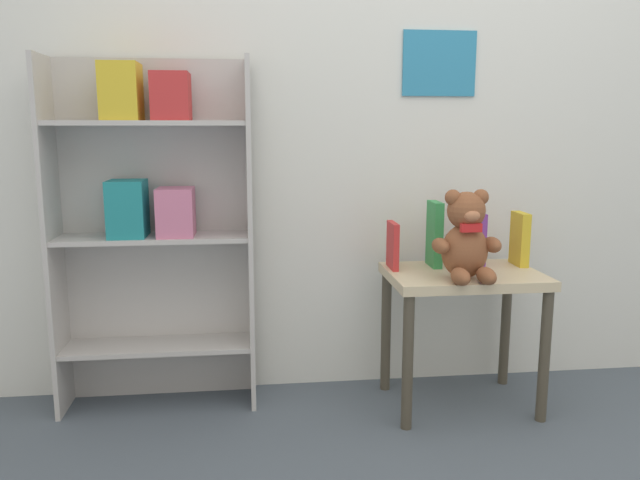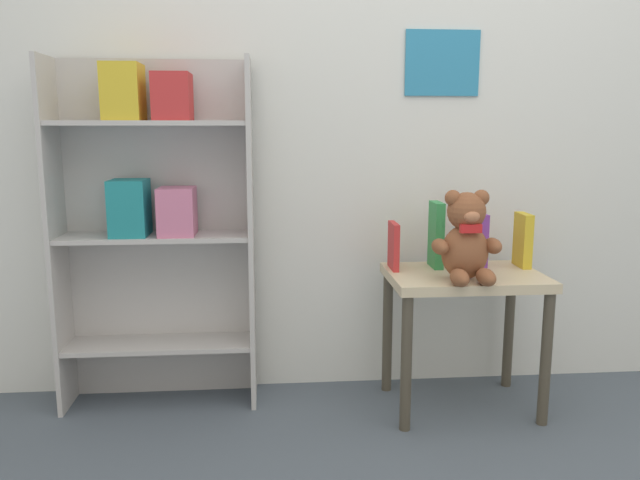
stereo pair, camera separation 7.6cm
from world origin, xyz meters
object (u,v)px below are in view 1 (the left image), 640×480
(display_table, at_px, (463,295))
(book_standing_yellow, at_px, (520,239))
(book_standing_green, at_px, (435,234))
(bookshelf_side, at_px, (153,211))
(teddy_bear, at_px, (466,239))
(book_standing_purple, at_px, (476,239))
(book_standing_red, at_px, (393,245))

(display_table, relative_size, book_standing_yellow, 2.72)
(book_standing_green, distance_m, book_standing_yellow, 0.34)
(bookshelf_side, height_order, teddy_bear, bookshelf_side)
(display_table, height_order, book_standing_purple, book_standing_purple)
(book_standing_purple, bearing_deg, book_standing_green, -178.54)
(book_standing_green, bearing_deg, book_standing_red, -173.32)
(bookshelf_side, xyz_separation_m, book_standing_green, (1.08, -0.07, -0.10))
(bookshelf_side, height_order, book_standing_red, bookshelf_side)
(display_table, bearing_deg, book_standing_purple, 52.72)
(teddy_bear, xyz_separation_m, book_standing_purple, (0.12, 0.22, -0.04))
(teddy_bear, xyz_separation_m, book_standing_green, (-0.05, 0.22, -0.02))
(bookshelf_side, xyz_separation_m, book_standing_red, (0.91, -0.08, -0.14))
(display_table, xyz_separation_m, book_standing_red, (-0.26, 0.09, 0.18))
(book_standing_red, bearing_deg, book_standing_yellow, 0.97)
(bookshelf_side, relative_size, teddy_bear, 4.11)
(teddy_bear, bearing_deg, bookshelf_side, 165.88)
(book_standing_yellow, bearing_deg, teddy_bear, -144.10)
(book_standing_red, bearing_deg, bookshelf_side, 175.85)
(book_standing_purple, bearing_deg, bookshelf_side, 176.65)
(book_standing_red, relative_size, book_standing_yellow, 0.86)
(teddy_bear, distance_m, book_standing_purple, 0.26)
(display_table, relative_size, book_standing_purple, 2.72)
(book_standing_green, distance_m, book_standing_purple, 0.17)
(display_table, relative_size, teddy_bear, 1.77)
(teddy_bear, height_order, book_standing_green, teddy_bear)
(bookshelf_side, distance_m, book_standing_purple, 1.26)
(teddy_bear, distance_m, book_standing_yellow, 0.36)
(book_standing_red, relative_size, book_standing_purple, 0.86)
(book_standing_yellow, bearing_deg, book_standing_purple, 173.19)
(display_table, bearing_deg, book_standing_green, 128.85)
(display_table, height_order, book_standing_green, book_standing_green)
(book_standing_red, distance_m, book_standing_purple, 0.34)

